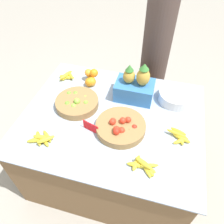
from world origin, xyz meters
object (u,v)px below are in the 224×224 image
lime_bowl (77,103)px  produce_crate (135,87)px  price_sign (91,127)px  tomato_basket (121,127)px  vendor_person (155,54)px  metal_bowl (175,97)px

lime_bowl → produce_crate: bearing=27.6°
price_sign → produce_crate: produce_crate is taller
lime_bowl → price_sign: 0.30m
tomato_basket → price_sign: size_ratio=2.85×
produce_crate → lime_bowl: bearing=-152.4°
tomato_basket → produce_crate: 0.39m
price_sign → vendor_person: 1.17m
price_sign → vendor_person: size_ratio=0.08×
metal_bowl → tomato_basket: bearing=-130.0°
lime_bowl → vendor_person: bearing=59.9°
tomato_basket → price_sign: tomato_basket is taller
metal_bowl → price_sign: size_ratio=2.17×
tomato_basket → price_sign: bearing=-162.3°
tomato_basket → metal_bowl: size_ratio=1.32×
price_sign → produce_crate: bearing=79.4°
metal_bowl → produce_crate: bearing=-171.4°
produce_crate → tomato_basket: bearing=-93.7°
produce_crate → vendor_person: 0.68m
tomato_basket → price_sign: (-0.21, -0.07, 0.01)m
metal_bowl → produce_crate: (-0.34, -0.05, 0.07)m
tomato_basket → price_sign: 0.22m
price_sign → produce_crate: 0.52m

